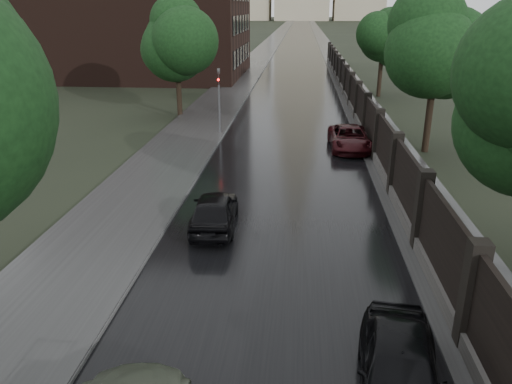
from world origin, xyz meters
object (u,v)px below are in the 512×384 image
tree_right_b (436,58)px  hatchback_left (214,210)px  tree_right_c (383,38)px  car_right_far (350,138)px  tree_left_far (176,41)px  car_right_near (399,369)px  traffic_light (219,95)px

tree_right_b → hatchback_left: size_ratio=1.81×
tree_right_c → car_right_far: (-4.10, -17.90, -4.31)m
tree_left_far → tree_right_b: 17.45m
car_right_far → hatchback_left: bearing=-119.3°
tree_left_far → car_right_far: bearing=-34.7°
tree_left_far → hatchback_left: tree_left_far is taller
tree_right_b → car_right_far: (-4.10, 0.10, -4.31)m
tree_left_far → tree_right_b: size_ratio=1.05×
car_right_near → hatchback_left: bearing=130.1°
tree_right_c → traffic_light: 19.26m
tree_right_b → tree_right_c: same height
tree_right_b → hatchback_left: (-9.81, -10.92, -4.29)m
tree_right_c → hatchback_left: (-9.81, -28.92, -4.29)m
tree_right_c → traffic_light: bearing=-128.2°
tree_right_b → car_right_near: tree_right_b is taller
traffic_light → car_right_near: traffic_light is taller
tree_left_far → tree_right_b: bearing=-27.3°
traffic_light → car_right_far: 8.41m
tree_left_far → tree_right_c: tree_left_far is taller
traffic_light → car_right_far: (7.70, -2.89, -1.76)m
tree_right_c → traffic_light: (-11.80, -15.01, -2.55)m
hatchback_left → car_right_near: bearing=119.4°
tree_left_far → tree_right_c: size_ratio=1.05×
hatchback_left → car_right_near: car_right_near is taller
car_right_near → tree_right_b: bearing=83.3°
tree_right_b → car_right_near: (-4.77, -18.83, -4.26)m
hatchback_left → car_right_far: bearing=-120.6°
car_right_near → car_right_far: (0.67, 18.93, -0.06)m
tree_right_b → hatchback_left: tree_right_b is taller
tree_left_far → car_right_far: (11.40, -7.90, -4.61)m
tree_right_b → car_right_near: size_ratio=1.72×
tree_left_far → tree_right_c: (15.50, 10.00, -0.29)m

